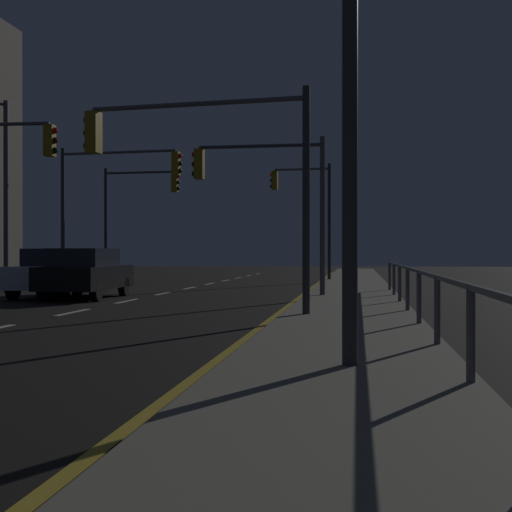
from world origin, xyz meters
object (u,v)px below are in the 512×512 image
traffic_light_far_center (305,199)px  car_oncoming (58,272)px  car (85,272)px  traffic_light_far_right (113,187)px  traffic_light_mid_right (137,201)px  traffic_light_overhead_east (262,183)px  traffic_light_far_left (198,154)px

traffic_light_far_center → car_oncoming: bearing=-117.7°
car → traffic_light_far_right: 7.62m
traffic_light_mid_right → traffic_light_far_right: bearing=-81.3°
car → traffic_light_far_center: (5.84, 14.10, 3.28)m
car_oncoming → traffic_light_overhead_east: 7.25m
traffic_light_overhead_east → traffic_light_far_right: size_ratio=0.84×
car → traffic_light_far_left: 8.26m
traffic_light_mid_right → traffic_light_far_left: traffic_light_mid_right is taller
car_oncoming → traffic_light_far_left: 9.49m
traffic_light_mid_right → traffic_light_far_right: size_ratio=0.98×
traffic_light_mid_right → traffic_light_far_left: (7.39, -18.84, -0.37)m
traffic_light_overhead_east → traffic_light_far_right: (-6.97, 5.97, 0.53)m
car → traffic_light_far_center: bearing=67.5°
traffic_light_far_center → traffic_light_far_right: bearing=-134.7°
car → traffic_light_overhead_east: (5.49, 0.73, 2.79)m
car_oncoming → traffic_light_mid_right: traffic_light_mid_right is taller
car_oncoming → traffic_light_far_right: traffic_light_far_right is taller
traffic_light_far_center → car: bearing=-112.5°
car → traffic_light_overhead_east: bearing=7.6°
car → traffic_light_mid_right: (-2.42, 12.87, 3.17)m
car → car_oncoming: bearing=150.8°
traffic_light_mid_right → traffic_light_far_left: bearing=-68.6°
traffic_light_mid_right → traffic_light_far_left: size_ratio=1.08×
traffic_light_far_center → traffic_light_far_right: traffic_light_far_center is taller
car → traffic_light_overhead_east: traffic_light_overhead_east is taller
car_oncoming → traffic_light_far_right: bearing=92.6°
traffic_light_far_left → car_oncoming: bearing=132.9°
traffic_light_far_left → traffic_light_overhead_east: bearing=85.6°
traffic_light_overhead_east → traffic_light_far_left: bearing=-94.4°
car → traffic_light_far_left: traffic_light_far_left is taller
traffic_light_overhead_east → traffic_light_far_left: size_ratio=0.93×
car_oncoming → traffic_light_far_center: size_ratio=0.77×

